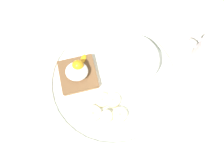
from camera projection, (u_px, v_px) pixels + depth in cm
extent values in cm
cube|color=beige|center=(112.00, 83.00, 52.92)|extent=(120.00, 120.00, 2.00)
cylinder|color=white|center=(112.00, 81.00, 51.51)|extent=(29.60, 29.60, 1.00)
torus|color=white|center=(112.00, 80.00, 50.76)|extent=(29.40, 29.40, 0.60)
cylinder|color=white|center=(129.00, 64.00, 49.36)|extent=(12.34, 12.34, 5.71)
torus|color=white|center=(130.00, 58.00, 46.68)|extent=(12.54, 12.54, 0.60)
cylinder|color=beige|center=(128.00, 65.00, 49.75)|extent=(10.94, 10.94, 4.48)
ellipsoid|color=beige|center=(129.00, 61.00, 47.83)|extent=(10.39, 10.39, 1.20)
ellipsoid|color=#946548|center=(134.00, 63.00, 47.26)|extent=(1.42, 1.94, 0.76)
ellipsoid|color=olive|center=(133.00, 69.00, 46.74)|extent=(1.51, 2.00, 0.77)
ellipsoid|color=beige|center=(135.00, 61.00, 47.53)|extent=(1.33, 0.88, 0.56)
ellipsoid|color=#976748|center=(121.00, 66.00, 47.04)|extent=(1.70, 1.48, 0.61)
ellipsoid|color=tan|center=(131.00, 57.00, 47.85)|extent=(1.40, 1.10, 0.53)
ellipsoid|color=olive|center=(131.00, 58.00, 47.68)|extent=(1.23, 1.67, 0.65)
cube|color=brown|center=(77.00, 74.00, 50.03)|extent=(10.21, 10.21, 0.30)
cube|color=#966740|center=(77.00, 75.00, 50.67)|extent=(10.01, 10.01, 1.56)
ellipsoid|color=white|center=(76.00, 71.00, 48.66)|extent=(5.14, 4.62, 2.71)
sphere|color=orange|center=(77.00, 66.00, 48.27)|extent=(2.66, 2.66, 2.66)
ellipsoid|color=orange|center=(82.00, 59.00, 50.99)|extent=(1.84, 2.66, 0.36)
cylinder|color=#F2E7A5|center=(102.00, 100.00, 48.72)|extent=(4.39, 4.38, 1.27)
cylinder|color=tan|center=(101.00, 99.00, 48.14)|extent=(0.79, 0.79, 0.13)
cylinder|color=#EFE9B6|center=(106.00, 117.00, 47.30)|extent=(2.91, 2.71, 1.80)
cylinder|color=#BAB58D|center=(106.00, 116.00, 46.70)|extent=(0.50, 0.49, 0.22)
cylinder|color=beige|center=(119.00, 115.00, 47.49)|extent=(4.48, 4.52, 1.53)
cylinder|color=tan|center=(119.00, 114.00, 46.89)|extent=(0.80, 0.81, 0.16)
cylinder|color=beige|center=(92.00, 114.00, 47.48)|extent=(5.02, 5.04, 1.91)
cylinder|color=#B8A98C|center=(92.00, 113.00, 46.86)|extent=(0.89, 0.89, 0.23)
cylinder|color=beige|center=(114.00, 100.00, 48.68)|extent=(3.90, 4.00, 1.57)
cylinder|color=tan|center=(114.00, 100.00, 48.18)|extent=(0.70, 0.71, 0.21)
cylinder|color=white|center=(211.00, 53.00, 50.13)|extent=(7.75, 7.75, 7.95)
cylinder|color=#371E0F|center=(217.00, 47.00, 47.30)|extent=(6.58, 6.58, 0.40)
torus|color=white|center=(193.00, 41.00, 50.81)|extent=(4.17, 3.54, 4.50)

